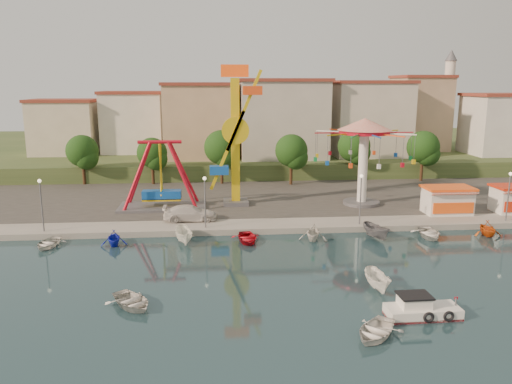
{
  "coord_description": "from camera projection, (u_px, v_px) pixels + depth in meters",
  "views": [
    {
      "loc": [
        -6.85,
        -36.14,
        14.94
      ],
      "look_at": [
        -2.76,
        14.0,
        4.0
      ],
      "focal_mm": 35.0,
      "sensor_mm": 36.0,
      "label": 1
    }
  ],
  "objects": [
    {
      "name": "moored_boat_1",
      "position": [
        114.0,
        238.0,
        46.99
      ],
      "size": [
        2.85,
        3.17,
        1.49
      ],
      "primitive_type": "imported",
      "rotation": [
        0.0,
        0.0,
        0.16
      ],
      "color": "#1521C0",
      "rests_on": "ground"
    },
    {
      "name": "building_3",
      "position": [
        288.0,
        128.0,
        85.28
      ],
      "size": [
        12.59,
        10.5,
        9.2
      ],
      "primitive_type": "cube",
      "color": "beige",
      "rests_on": "hill_terrace"
    },
    {
      "name": "skiff",
      "position": [
        378.0,
        281.0,
        36.74
      ],
      "size": [
        1.48,
        3.7,
        1.41
      ],
      "primitive_type": "imported",
      "rotation": [
        0.0,
        0.0,
        0.03
      ],
      "color": "white",
      "rests_on": "ground"
    },
    {
      "name": "moored_boat_5",
      "position": [
        376.0,
        231.0,
        49.0
      ],
      "size": [
        2.5,
        4.07,
        1.47
      ],
      "primitive_type": "imported",
      "rotation": [
        0.0,
        0.0,
        0.3
      ],
      "color": "#5D5D62",
      "rests_on": "ground"
    },
    {
      "name": "lamp_post_1",
      "position": [
        205.0,
        204.0,
        50.29
      ],
      "size": [
        0.14,
        0.14,
        5.0
      ],
      "primitive_type": "cylinder",
      "color": "#59595E",
      "rests_on": "quay_deck"
    },
    {
      "name": "rowboat_b",
      "position": [
        375.0,
        331.0,
        30.02
      ],
      "size": [
        4.54,
        4.7,
        0.79
      ],
      "primitive_type": "imported",
      "rotation": [
        0.0,
        0.0,
        -0.68
      ],
      "color": "silver",
      "rests_on": "ground"
    },
    {
      "name": "hill_terrace",
      "position": [
        249.0,
        150.0,
        103.85
      ],
      "size": [
        200.0,
        60.0,
        3.0
      ],
      "primitive_type": "cube",
      "color": "#384C26",
      "rests_on": "ground"
    },
    {
      "name": "tree_0",
      "position": [
        82.0,
        151.0,
        71.7
      ],
      "size": [
        4.6,
        4.6,
        7.19
      ],
      "color": "#382314",
      "rests_on": "quay_deck"
    },
    {
      "name": "asphalt_pad",
      "position": [
        267.0,
        191.0,
        68.01
      ],
      "size": [
        90.0,
        28.0,
        0.01
      ],
      "primitive_type": "cube",
      "color": "#4C4944",
      "rests_on": "quay_deck"
    },
    {
      "name": "tree_3",
      "position": [
        291.0,
        151.0,
        71.52
      ],
      "size": [
        4.68,
        4.68,
        7.32
      ],
      "color": "#382314",
      "rests_on": "quay_deck"
    },
    {
      "name": "moored_boat_7",
      "position": [
        488.0,
        228.0,
        49.9
      ],
      "size": [
        2.73,
        3.12,
        1.58
      ],
      "primitive_type": "imported",
      "rotation": [
        0.0,
        0.0,
        -0.04
      ],
      "color": "#CE5012",
      "rests_on": "ground"
    },
    {
      "name": "building_2",
      "position": [
        207.0,
        121.0,
        87.04
      ],
      "size": [
        11.95,
        9.28,
        11.23
      ],
      "primitive_type": "cube",
      "color": "tan",
      "rests_on": "hill_terrace"
    },
    {
      "name": "wave_swinger",
      "position": [
        364.0,
        142.0,
        59.02
      ],
      "size": [
        11.6,
        11.6,
        10.4
      ],
      "color": "#59595E",
      "rests_on": "quay_deck"
    },
    {
      "name": "lamp_post_2",
      "position": [
        360.0,
        201.0,
        51.56
      ],
      "size": [
        0.14,
        0.14,
        5.0
      ],
      "primitive_type": "cylinder",
      "color": "#59595E",
      "rests_on": "quay_deck"
    },
    {
      "name": "building_4",
      "position": [
        360.0,
        125.0,
        89.66
      ],
      "size": [
        10.75,
        9.23,
        9.24
      ],
      "primitive_type": "cube",
      "color": "beige",
      "rests_on": "hill_terrace"
    },
    {
      "name": "building_0",
      "position": [
        48.0,
        122.0,
        79.23
      ],
      "size": [
        9.26,
        9.53,
        11.87
      ],
      "primitive_type": "cube",
      "color": "beige",
      "rests_on": "hill_terrace"
    },
    {
      "name": "tree_5",
      "position": [
        423.0,
        147.0,
        74.22
      ],
      "size": [
        4.83,
        4.83,
        7.54
      ],
      "color": "#382314",
      "rests_on": "quay_deck"
    },
    {
      "name": "lamp_post_3",
      "position": [
        508.0,
        198.0,
        52.83
      ],
      "size": [
        0.14,
        0.14,
        5.0
      ],
      "primitive_type": "cylinder",
      "color": "#59595E",
      "rests_on": "quay_deck"
    },
    {
      "name": "ground",
      "position": [
        306.0,
        279.0,
        38.92
      ],
      "size": [
        200.0,
        200.0,
        0.0
      ],
      "primitive_type": "plane",
      "color": "#143138",
      "rests_on": "ground"
    },
    {
      "name": "moored_boat_3",
      "position": [
        247.0,
        238.0,
        48.07
      ],
      "size": [
        3.03,
        4.03,
        0.79
      ],
      "primitive_type": "imported",
      "rotation": [
        0.0,
        0.0,
        0.08
      ],
      "color": "red",
      "rests_on": "ground"
    },
    {
      "name": "cabin_motorboat",
      "position": [
        421.0,
        310.0,
        32.56
      ],
      "size": [
        4.82,
        2.02,
        1.68
      ],
      "rotation": [
        0.0,
        0.0,
        0.02
      ],
      "color": "white",
      "rests_on": "ground"
    },
    {
      "name": "building_5",
      "position": [
        436.0,
        120.0,
        88.68
      ],
      "size": [
        12.77,
        10.96,
        11.21
      ],
      "primitive_type": "cube",
      "color": "tan",
      "rests_on": "hill_terrace"
    },
    {
      "name": "moored_boat_4",
      "position": [
        313.0,
        232.0,
        48.49
      ],
      "size": [
        3.54,
        3.83,
        1.67
      ],
      "primitive_type": "imported",
      "rotation": [
        0.0,
        0.0,
        -0.3
      ],
      "color": "silver",
      "rests_on": "ground"
    },
    {
      "name": "tree_2",
      "position": [
        221.0,
        148.0,
        72.06
      ],
      "size": [
        5.02,
        5.02,
        7.85
      ],
      "color": "#382314",
      "rests_on": "quay_deck"
    },
    {
      "name": "building_6",
      "position": [
        505.0,
        117.0,
        87.98
      ],
      "size": [
        8.23,
        8.98,
        12.36
      ],
      "primitive_type": "cube",
      "color": "silver",
      "rests_on": "hill_terrace"
    },
    {
      "name": "kamikaze_tower",
      "position": [
        237.0,
        139.0,
        58.78
      ],
      "size": [
        4.72,
        3.1,
        16.5
      ],
      "color": "#59595E",
      "rests_on": "quay_deck"
    },
    {
      "name": "moored_boat_6",
      "position": [
        429.0,
        233.0,
        49.5
      ],
      "size": [
        3.39,
        4.42,
        0.85
      ],
      "primitive_type": "imported",
      "rotation": [
        0.0,
        0.0,
        -0.12
      ],
      "color": "white",
      "rests_on": "ground"
    },
    {
      "name": "quay_deck",
      "position": [
        250.0,
        159.0,
        99.24
      ],
      "size": [
        200.0,
        100.0,
        0.6
      ],
      "primitive_type": "cube",
      "color": "#9E998E",
      "rests_on": "ground"
    },
    {
      "name": "moored_boat_2",
      "position": [
        184.0,
        236.0,
        47.51
      ],
      "size": [
        2.25,
        4.24,
        1.56
      ],
      "primitive_type": "imported",
      "rotation": [
        0.0,
        0.0,
        0.19
      ],
      "color": "white",
      "rests_on": "ground"
    },
    {
      "name": "minaret",
      "position": [
        448.0,
        97.0,
        91.7
      ],
      "size": [
        2.8,
        2.8,
        18.0
      ],
      "color": "silver",
      "rests_on": "hill_terrace"
    },
    {
      "name": "building_1",
      "position": [
        131.0,
        129.0,
        85.71
      ],
      "size": [
        12.33,
        9.01,
        8.63
      ],
      "primitive_type": "cube",
      "color": "silver",
      "rests_on": "hill_terrace"
    },
    {
      "name": "lamp_post_0",
      "position": [
        42.0,
        207.0,
        49.02
      ],
      "size": [
        0.14,
        0.14,
        5.0
      ],
      "primitive_type": "cylinder",
      "color": "#59595E",
      "rests_on": "quay_deck"
    },
    {
      "name": "moored_boat_0",
      "position": [
        48.0,
        243.0,
        46.59
      ],
      "size": [
        3.05,
        3.88,
        0.73
      ],
      "primitive_type": "imported",
      "rotation": [
        0.0,
        0.0,
        -0.16
      ],
      "color": "silver",
      "rests_on": "ground"
    },
    {
      "name": "tree_1",
      "position": [
        152.0,
        153.0,
        71.84
      ],
      "size": [
        4.35,
        4.35,
        6.8
      ],
      "color": "#382314",
      "rests_on": "quay_deck"
    },
    {
      "name": "van",
      "position": [
        190.0,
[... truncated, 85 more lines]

